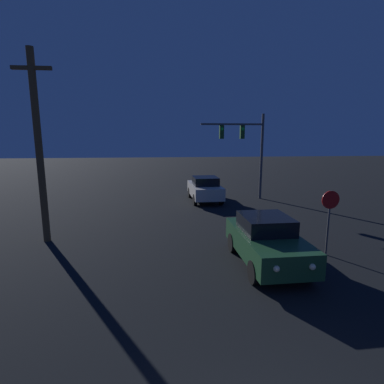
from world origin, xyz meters
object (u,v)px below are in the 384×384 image
object	(u,v)px
traffic_signal_mast	(246,143)
stop_sign	(329,211)
car_near	(267,240)
car_far	(205,189)
utility_pole	(39,146)

from	to	relation	value
traffic_signal_mast	stop_sign	size ratio (longest dim) A/B	2.40
car_near	traffic_signal_mast	distance (m)	11.34
car_far	traffic_signal_mast	bearing A→B (deg)	5.35
car_far	utility_pole	world-z (taller)	utility_pole
traffic_signal_mast	utility_pole	xyz separation A→B (m)	(-10.58, -7.54, 0.10)
car_far	utility_pole	distance (m)	10.97
car_near	utility_pole	size ratio (longest dim) A/B	0.55
utility_pole	car_far	bearing A→B (deg)	42.89
car_near	traffic_signal_mast	world-z (taller)	traffic_signal_mast
car_near	car_far	xyz separation A→B (m)	(-0.62, 10.32, 0.00)
car_near	car_far	world-z (taller)	same
car_far	utility_pole	size ratio (longest dim) A/B	0.56
car_near	car_far	size ratio (longest dim) A/B	0.99
car_far	traffic_signal_mast	distance (m)	4.19
car_near	stop_sign	xyz separation A→B (m)	(2.49, 0.53, 0.83)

